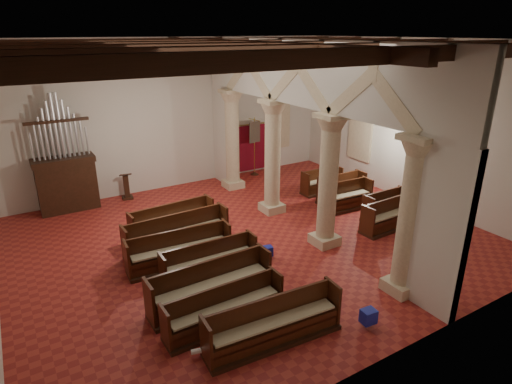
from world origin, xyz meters
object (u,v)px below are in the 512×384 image
object	(u,v)px
nave_pew_0	(274,329)
aisle_pew_0	(388,220)
lectern	(127,188)
processional_banner	(255,157)
pipe_organ	(65,174)

from	to	relation	value
nave_pew_0	aisle_pew_0	xyz separation A→B (m)	(6.29, 2.66, 0.00)
lectern	processional_banner	xyz separation A→B (m)	(5.85, 0.00, 0.38)
nave_pew_0	pipe_organ	bearing A→B (deg)	107.97
lectern	nave_pew_0	world-z (taller)	lectern
pipe_organ	nave_pew_0	bearing A→B (deg)	-75.93
processional_banner	nave_pew_0	world-z (taller)	processional_banner
nave_pew_0	aisle_pew_0	bearing A→B (deg)	26.77
nave_pew_0	aisle_pew_0	distance (m)	6.83
processional_banner	aisle_pew_0	world-z (taller)	processional_banner
pipe_organ	lectern	distance (m)	2.30
lectern	aisle_pew_0	distance (m)	9.86
lectern	processional_banner	bearing A→B (deg)	7.83
nave_pew_0	processional_banner	bearing A→B (deg)	65.03
pipe_organ	lectern	size ratio (longest dim) A/B	4.02
lectern	processional_banner	distance (m)	5.86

